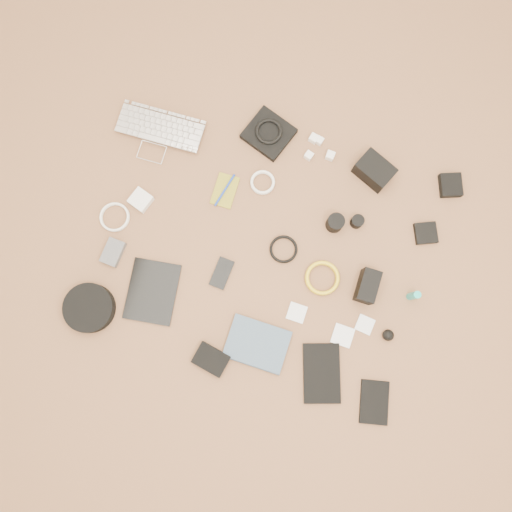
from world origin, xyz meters
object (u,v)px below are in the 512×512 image
(phone, at_px, (222,273))
(paperback, at_px, (250,366))
(laptop, at_px, (157,139))
(tablet, at_px, (152,292))
(headphone_case, at_px, (89,308))
(dslr_camera, at_px, (374,171))

(phone, bearing_deg, paperback, -50.87)
(laptop, bearing_deg, paperback, -51.19)
(tablet, distance_m, paperback, 0.49)
(tablet, relative_size, headphone_case, 1.27)
(paperback, bearing_deg, tablet, 71.53)
(headphone_case, bearing_deg, paperback, -2.34)
(laptop, distance_m, phone, 0.63)
(dslr_camera, height_order, tablet, dslr_camera)
(laptop, relative_size, phone, 2.93)
(laptop, distance_m, dslr_camera, 0.91)
(dslr_camera, distance_m, tablet, 1.02)
(tablet, bearing_deg, paperback, -26.50)
(paperback, bearing_deg, dslr_camera, -14.82)
(dslr_camera, xyz_separation_m, paperback, (-0.25, -0.89, -0.03))
(laptop, xyz_separation_m, dslr_camera, (0.90, 0.12, 0.03))
(dslr_camera, height_order, headphone_case, dslr_camera)
(phone, bearing_deg, tablet, -143.40)
(phone, bearing_deg, laptop, 137.66)
(phone, height_order, headphone_case, headphone_case)
(dslr_camera, distance_m, paperback, 0.93)
(dslr_camera, bearing_deg, laptop, -147.59)
(tablet, xyz_separation_m, headphone_case, (-0.21, -0.13, 0.02))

